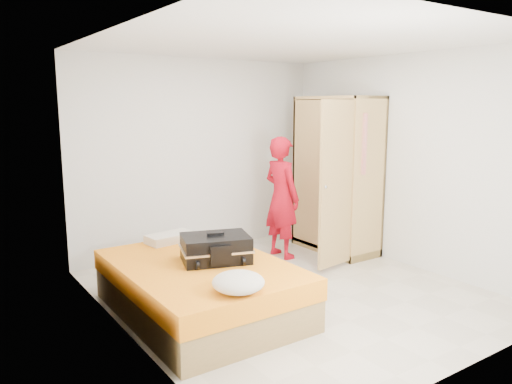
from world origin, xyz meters
TOP-DOWN VIEW (x-y plane):
  - room at (0.00, 0.00)m, footprint 4.00×4.02m
  - bed at (-1.05, 0.06)m, footprint 1.42×2.02m
  - wardrobe at (1.45, 0.85)m, footprint 1.17×1.27m
  - person at (0.70, 1.09)m, footprint 0.43×0.61m
  - suitcase at (-0.89, 0.04)m, footprint 0.77×0.65m
  - round_cushion at (-1.15, -0.77)m, footprint 0.43×0.43m
  - pillow at (-0.97, 0.91)m, footprint 0.54×0.33m

SIDE VIEW (x-z plane):
  - bed at x=-1.05m, z-range 0.00..0.50m
  - pillow at x=-0.97m, z-range 0.50..0.59m
  - round_cushion at x=-1.15m, z-range 0.50..0.66m
  - suitcase at x=-0.89m, z-range 0.48..0.77m
  - person at x=0.70m, z-range 0.00..1.59m
  - wardrobe at x=1.45m, z-range -0.05..2.05m
  - room at x=0.00m, z-range 0.00..2.60m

